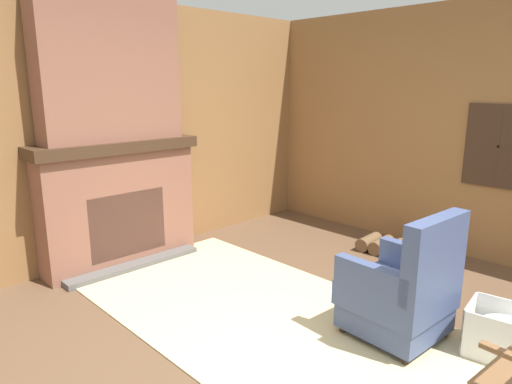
{
  "coord_description": "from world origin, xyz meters",
  "views": [
    {
      "loc": [
        1.61,
        -2.12,
        1.81
      ],
      "look_at": [
        -1.17,
        0.57,
        0.9
      ],
      "focal_mm": 32.0,
      "sensor_mm": 36.0,
      "label": 1
    }
  ],
  "objects": [
    {
      "name": "wood_panel_wall_left",
      "position": [
        -2.79,
        0.0,
        1.33
      ],
      "size": [
        0.06,
        6.12,
        2.65
      ],
      "color": "olive",
      "rests_on": "ground"
    },
    {
      "name": "storage_case",
      "position": [
        -2.62,
        0.25,
        1.34
      ],
      "size": [
        0.14,
        0.26,
        0.14
      ],
      "color": "black",
      "rests_on": "fireplace_hearth"
    },
    {
      "name": "ground_plane",
      "position": [
        0.0,
        0.0,
        0.0
      ],
      "size": [
        14.0,
        14.0,
        0.0
      ],
      "primitive_type": "plane",
      "color": "brown"
    },
    {
      "name": "laundry_basket",
      "position": [
        0.8,
        1.02,
        0.17
      ],
      "size": [
        0.54,
        0.44,
        0.35
      ],
      "rotation": [
        0.0,
        0.0,
        0.14
      ],
      "color": "white",
      "rests_on": "ground"
    },
    {
      "name": "oil_lamp_vase",
      "position": [
        -2.62,
        -0.34,
        1.36
      ],
      "size": [
        0.1,
        0.1,
        0.26
      ],
      "color": "#99B29E",
      "rests_on": "fireplace_hearth"
    },
    {
      "name": "area_rug",
      "position": [
        -0.54,
        0.25,
        0.01
      ],
      "size": [
        3.94,
        1.79,
        0.01
      ],
      "color": "#C6B789",
      "rests_on": "ground"
    },
    {
      "name": "wood_panel_wall_back",
      "position": [
        0.0,
        2.79,
        1.32
      ],
      "size": [
        6.12,
        0.09,
        2.65
      ],
      "color": "olive",
      "rests_on": "ground"
    },
    {
      "name": "chimney_breast",
      "position": [
        -2.59,
        0.0,
        1.95
      ],
      "size": [
        0.3,
        1.39,
        1.36
      ],
      "color": "brown",
      "rests_on": "fireplace_hearth"
    },
    {
      "name": "armchair",
      "position": [
        0.17,
        0.73,
        0.35
      ],
      "size": [
        0.69,
        0.68,
        0.97
      ],
      "rotation": [
        0.0,
        0.0,
        3.09
      ],
      "color": "#3D4C75",
      "rests_on": "ground"
    },
    {
      "name": "firewood_stack",
      "position": [
        -0.86,
        2.21,
        0.08
      ],
      "size": [
        0.49,
        0.39,
        0.15
      ],
      "rotation": [
        0.0,
        0.0,
        0.07
      ],
      "color": "brown",
      "rests_on": "ground"
    },
    {
      "name": "fireplace_hearth",
      "position": [
        -2.58,
        0.0,
        0.63
      ],
      "size": [
        0.56,
        1.68,
        1.27
      ],
      "color": "brown",
      "rests_on": "ground"
    }
  ]
}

